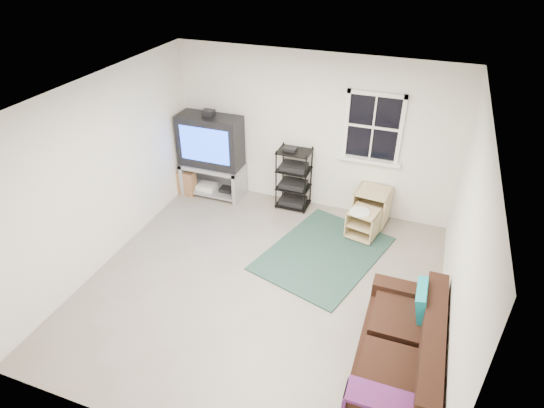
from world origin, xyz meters
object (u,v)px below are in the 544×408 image
at_px(side_table_left, 373,205).
at_px(av_rack, 294,182).
at_px(side_table_right, 364,221).
at_px(sofa, 401,355).
at_px(tv_unit, 212,150).

bearing_deg(side_table_left, av_rack, 179.19).
distance_m(av_rack, side_table_right, 1.38).
relative_size(av_rack, side_table_left, 1.79).
height_order(av_rack, side_table_right, av_rack).
xyz_separation_m(side_table_left, sofa, (0.78, -2.87, -0.03)).
height_order(av_rack, side_table_left, av_rack).
bearing_deg(sofa, side_table_left, 105.24).
bearing_deg(side_table_left, side_table_right, -97.27).
bearing_deg(side_table_left, tv_unit, -178.91).
distance_m(tv_unit, av_rack, 1.52).
distance_m(tv_unit, side_table_right, 2.85).
relative_size(av_rack, sofa, 0.59).
height_order(tv_unit, side_table_left, tv_unit).
relative_size(tv_unit, side_table_left, 2.60).
xyz_separation_m(av_rack, side_table_right, (1.29, -0.47, -0.19)).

